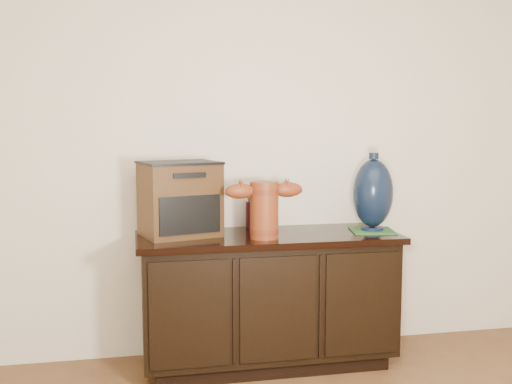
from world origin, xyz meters
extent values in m
plane|color=white|center=(0.00, 2.50, 1.30)|extent=(4.50, 0.00, 4.50)
cube|color=black|center=(0.00, 2.23, 0.04)|extent=(1.29, 0.45, 0.08)
cube|color=black|center=(0.00, 2.23, 0.40)|extent=(1.40, 0.50, 0.64)
cube|color=black|center=(0.00, 2.23, 0.74)|extent=(1.46, 0.56, 0.03)
cube|color=black|center=(-0.47, 1.97, 0.40)|extent=(0.41, 0.01, 0.56)
cube|color=black|center=(0.00, 1.97, 0.40)|extent=(0.41, 0.01, 0.56)
cube|color=black|center=(0.47, 1.97, 0.40)|extent=(0.41, 0.01, 0.56)
cylinder|color=brown|center=(-0.05, 2.11, 0.91)|extent=(0.16, 0.16, 0.31)
cylinder|color=#3D120B|center=(-0.05, 2.11, 0.80)|extent=(0.17, 0.17, 0.03)
cylinder|color=#3D120B|center=(-0.05, 2.11, 1.01)|extent=(0.17, 0.17, 0.03)
ellipsoid|color=brown|center=(-0.18, 2.10, 1.02)|extent=(0.17, 0.09, 0.08)
ellipsoid|color=brown|center=(0.09, 2.12, 1.02)|extent=(0.17, 0.09, 0.08)
cube|color=#402610|center=(-0.49, 2.29, 0.95)|extent=(0.47, 0.41, 0.40)
cube|color=black|center=(-0.44, 2.13, 0.89)|extent=(0.33, 0.10, 0.20)
cube|color=black|center=(-0.49, 2.29, 1.16)|extent=(0.48, 0.42, 0.01)
cube|color=#295B29|center=(0.61, 2.20, 0.76)|extent=(0.28, 0.28, 0.01)
cylinder|color=black|center=(0.61, 2.20, 0.77)|extent=(0.13, 0.13, 0.02)
ellipsoid|color=black|center=(0.61, 2.20, 0.98)|extent=(0.27, 0.27, 0.39)
cylinder|color=black|center=(0.61, 2.20, 1.19)|extent=(0.06, 0.06, 0.04)
cylinder|color=#580F17|center=(-0.05, 2.45, 0.83)|extent=(0.06, 0.06, 0.16)
cylinder|color=silver|center=(-0.05, 2.45, 0.93)|extent=(0.06, 0.06, 0.03)
camera|label=1|loc=(-0.72, -1.00, 1.37)|focal=42.00mm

